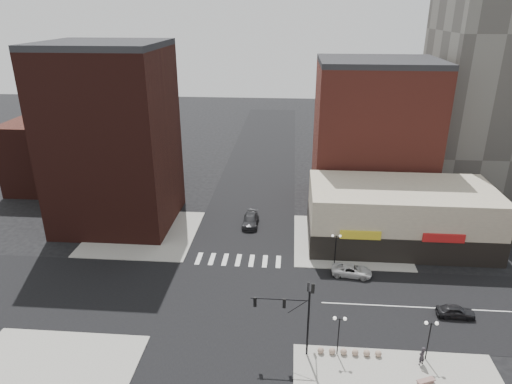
{
  "coord_description": "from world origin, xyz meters",
  "views": [
    {
      "loc": [
        6.23,
        -41.95,
        29.95
      ],
      "look_at": [
        2.46,
        4.46,
        11.0
      ],
      "focal_mm": 32.0,
      "sensor_mm": 36.0,
      "label": 1
    }
  ],
  "objects_px": {
    "dark_sedan_north": "(250,220)",
    "stone_bench": "(426,381)",
    "pedestrian": "(422,356)",
    "dark_sedan_east": "(456,311)",
    "white_suv": "(352,271)",
    "street_lamp_se_a": "(339,326)",
    "street_lamp_se_b": "(430,331)",
    "street_lamp_ne": "(336,242)",
    "traffic_signal": "(298,307)"
  },
  "relations": [
    {
      "from": "white_suv",
      "to": "stone_bench",
      "type": "relative_size",
      "value": 2.83
    },
    {
      "from": "street_lamp_se_b",
      "to": "dark_sedan_north",
      "type": "xyz_separation_m",
      "value": [
        -18.5,
        26.46,
        -2.5
      ]
    },
    {
      "from": "street_lamp_ne",
      "to": "dark_sedan_east",
      "type": "relative_size",
      "value": 1.08
    },
    {
      "from": "street_lamp_ne",
      "to": "stone_bench",
      "type": "relative_size",
      "value": 2.46
    },
    {
      "from": "street_lamp_ne",
      "to": "dark_sedan_north",
      "type": "height_order",
      "value": "street_lamp_ne"
    },
    {
      "from": "dark_sedan_east",
      "to": "street_lamp_se_b",
      "type": "bearing_deg",
      "value": 146.48
    },
    {
      "from": "street_lamp_ne",
      "to": "stone_bench",
      "type": "xyz_separation_m",
      "value": [
        6.26,
        -18.97,
        -2.97
      ]
    },
    {
      "from": "street_lamp_ne",
      "to": "stone_bench",
      "type": "distance_m",
      "value": 20.2
    },
    {
      "from": "street_lamp_se_a",
      "to": "pedestrian",
      "type": "distance_m",
      "value": 7.75
    },
    {
      "from": "street_lamp_se_b",
      "to": "dark_sedan_east",
      "type": "height_order",
      "value": "street_lamp_se_b"
    },
    {
      "from": "dark_sedan_east",
      "to": "dark_sedan_north",
      "type": "distance_m",
      "value": 30.49
    },
    {
      "from": "street_lamp_se_a",
      "to": "pedestrian",
      "type": "bearing_deg",
      "value": -5.61
    },
    {
      "from": "street_lamp_se_a",
      "to": "dark_sedan_east",
      "type": "height_order",
      "value": "street_lamp_se_a"
    },
    {
      "from": "traffic_signal",
      "to": "street_lamp_se_a",
      "type": "height_order",
      "value": "traffic_signal"
    },
    {
      "from": "street_lamp_ne",
      "to": "dark_sedan_north",
      "type": "distance_m",
      "value": 15.74
    },
    {
      "from": "dark_sedan_east",
      "to": "stone_bench",
      "type": "distance_m",
      "value": 11.13
    },
    {
      "from": "dark_sedan_east",
      "to": "dark_sedan_north",
      "type": "height_order",
      "value": "dark_sedan_north"
    },
    {
      "from": "dark_sedan_north",
      "to": "stone_bench",
      "type": "bearing_deg",
      "value": -58.71
    },
    {
      "from": "white_suv",
      "to": "traffic_signal",
      "type": "bearing_deg",
      "value": 160.71
    },
    {
      "from": "white_suv",
      "to": "pedestrian",
      "type": "relative_size",
      "value": 2.52
    },
    {
      "from": "traffic_signal",
      "to": "stone_bench",
      "type": "relative_size",
      "value": 4.61
    },
    {
      "from": "dark_sedan_north",
      "to": "stone_bench",
      "type": "height_order",
      "value": "dark_sedan_north"
    },
    {
      "from": "traffic_signal",
      "to": "stone_bench",
      "type": "xyz_separation_m",
      "value": [
        11.02,
        -3.14,
        -4.64
      ]
    },
    {
      "from": "street_lamp_se_a",
      "to": "dark_sedan_north",
      "type": "height_order",
      "value": "street_lamp_se_a"
    },
    {
      "from": "street_lamp_se_b",
      "to": "dark_sedan_north",
      "type": "bearing_deg",
      "value": 124.96
    },
    {
      "from": "street_lamp_se_b",
      "to": "pedestrian",
      "type": "distance_m",
      "value": 2.41
    },
    {
      "from": "stone_bench",
      "to": "street_lamp_se_a",
      "type": "bearing_deg",
      "value": 135.51
    },
    {
      "from": "pedestrian",
      "to": "dark_sedan_east",
      "type": "bearing_deg",
      "value": -161.95
    },
    {
      "from": "street_lamp_se_a",
      "to": "stone_bench",
      "type": "bearing_deg",
      "value": -22.27
    },
    {
      "from": "traffic_signal",
      "to": "dark_sedan_east",
      "type": "distance_m",
      "value": 18.26
    },
    {
      "from": "street_lamp_se_a",
      "to": "pedestrian",
      "type": "height_order",
      "value": "street_lamp_se_a"
    },
    {
      "from": "dark_sedan_east",
      "to": "dark_sedan_north",
      "type": "xyz_separation_m",
      "value": [
        -23.24,
        19.75,
        0.13
      ]
    },
    {
      "from": "street_lamp_se_b",
      "to": "street_lamp_ne",
      "type": "bearing_deg",
      "value": 113.63
    },
    {
      "from": "white_suv",
      "to": "dark_sedan_east",
      "type": "xyz_separation_m",
      "value": [
        9.87,
        -7.11,
        -0.01
      ]
    },
    {
      "from": "street_lamp_se_a",
      "to": "dark_sedan_north",
      "type": "bearing_deg",
      "value": 111.64
    },
    {
      "from": "white_suv",
      "to": "stone_bench",
      "type": "xyz_separation_m",
      "value": [
        4.39,
        -16.79,
        -0.34
      ]
    },
    {
      "from": "street_lamp_se_a",
      "to": "street_lamp_se_b",
      "type": "xyz_separation_m",
      "value": [
        8.0,
        0.0,
        0.0
      ]
    },
    {
      "from": "street_lamp_se_a",
      "to": "white_suv",
      "type": "distance_m",
      "value": 14.35
    },
    {
      "from": "dark_sedan_east",
      "to": "pedestrian",
      "type": "relative_size",
      "value": 2.02
    },
    {
      "from": "traffic_signal",
      "to": "street_lamp_se_b",
      "type": "xyz_separation_m",
      "value": [
        11.76,
        -0.17,
        -1.67
      ]
    },
    {
      "from": "traffic_signal",
      "to": "white_suv",
      "type": "relative_size",
      "value": 1.63
    },
    {
      "from": "dark_sedan_north",
      "to": "pedestrian",
      "type": "height_order",
      "value": "pedestrian"
    },
    {
      "from": "street_lamp_se_b",
      "to": "stone_bench",
      "type": "height_order",
      "value": "street_lamp_se_b"
    },
    {
      "from": "dark_sedan_north",
      "to": "pedestrian",
      "type": "bearing_deg",
      "value": -56.46
    },
    {
      "from": "street_lamp_ne",
      "to": "dark_sedan_east",
      "type": "distance_m",
      "value": 15.2
    },
    {
      "from": "white_suv",
      "to": "stone_bench",
      "type": "height_order",
      "value": "white_suv"
    },
    {
      "from": "traffic_signal",
      "to": "street_lamp_se_a",
      "type": "xyz_separation_m",
      "value": [
        3.76,
        -0.17,
        -1.67
      ]
    },
    {
      "from": "dark_sedan_east",
      "to": "pedestrian",
      "type": "bearing_deg",
      "value": 146.01
    },
    {
      "from": "stone_bench",
      "to": "pedestrian",
      "type": "bearing_deg",
      "value": 64.38
    },
    {
      "from": "white_suv",
      "to": "stone_bench",
      "type": "distance_m",
      "value": 17.36
    }
  ]
}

